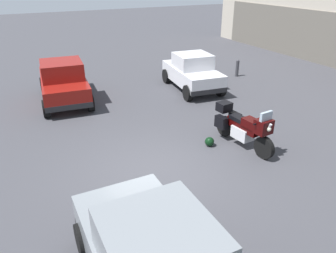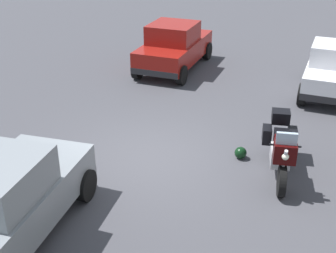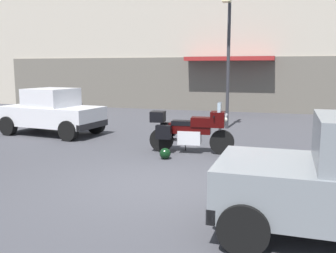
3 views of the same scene
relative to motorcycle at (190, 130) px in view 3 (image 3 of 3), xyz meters
The scene contains 7 objects.
ground_plane 2.93m from the motorcycle, 87.63° to the right, with size 80.00×80.00×0.00m, color #38383D.
building_facade_rear 11.91m from the motorcycle, 89.40° to the left, with size 30.58×3.40×9.29m.
motorcycle is the anchor object (origin of this frame).
helmet 1.08m from the motorcycle, 114.67° to the right, with size 0.28×0.28×0.28m, color black.
car_compact_side 5.31m from the motorcycle, 165.33° to the left, with size 3.60×2.05×1.56m.
streetlamp_curbside 4.83m from the motorcycle, 85.68° to the left, with size 0.28×0.94×4.69m.
bollard_curbside 7.25m from the motorcycle, 143.19° to the left, with size 0.16×0.16×0.84m.
Camera 3 is at (2.28, -6.72, 2.23)m, focal length 40.40 mm.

